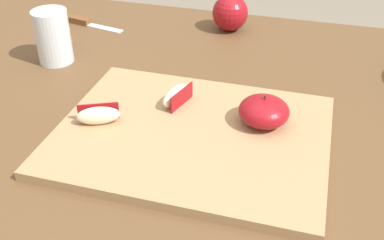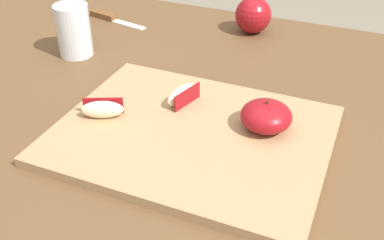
{
  "view_description": "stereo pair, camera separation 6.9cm",
  "coord_description": "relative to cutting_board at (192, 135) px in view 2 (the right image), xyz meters",
  "views": [
    {
      "loc": [
        0.18,
        -0.63,
        1.16
      ],
      "look_at": [
        0.02,
        -0.08,
        0.77
      ],
      "focal_mm": 43.35,
      "sensor_mm": 36.0,
      "label": 1
    },
    {
      "loc": [
        0.24,
        -0.61,
        1.16
      ],
      "look_at": [
        0.02,
        -0.08,
        0.77
      ],
      "focal_mm": 43.35,
      "sensor_mm": 36.0,
      "label": 2
    }
  ],
  "objects": [
    {
      "name": "dining_table",
      "position": [
        -0.02,
        0.08,
        -0.1
      ],
      "size": [
        1.4,
        0.91,
        0.74
      ],
      "color": "brown",
      "rests_on": "ground_plane"
    },
    {
      "name": "cutting_board",
      "position": [
        0.0,
        0.0,
        0.0
      ],
      "size": [
        0.41,
        0.32,
        0.02
      ],
      "color": "#A37F56",
      "rests_on": "dining_table"
    },
    {
      "name": "apple_half_skin_up",
      "position": [
        0.1,
        0.05,
        0.03
      ],
      "size": [
        0.08,
        0.08,
        0.05
      ],
      "color": "maroon",
      "rests_on": "cutting_board"
    },
    {
      "name": "apple_wedge_back",
      "position": [
        -0.05,
        0.07,
        0.02
      ],
      "size": [
        0.04,
        0.07,
        0.03
      ],
      "color": "beige",
      "rests_on": "cutting_board"
    },
    {
      "name": "apple_wedge_right",
      "position": [
        -0.14,
        -0.02,
        0.02
      ],
      "size": [
        0.07,
        0.05,
        0.03
      ],
      "color": "beige",
      "rests_on": "cutting_board"
    },
    {
      "name": "paring_knife",
      "position": [
        -0.38,
        0.37,
        -0.0
      ],
      "size": [
        0.16,
        0.05,
        0.01
      ],
      "color": "silver",
      "rests_on": "dining_table"
    },
    {
      "name": "whole_apple_red_delicious",
      "position": [
        -0.03,
        0.43,
        0.03
      ],
      "size": [
        0.08,
        0.08,
        0.09
      ],
      "color": "maroon",
      "rests_on": "dining_table"
    },
    {
      "name": "drinking_glass_water",
      "position": [
        -0.33,
        0.18,
        0.04
      ],
      "size": [
        0.07,
        0.07,
        0.1
      ],
      "color": "silver",
      "rests_on": "dining_table"
    }
  ]
}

